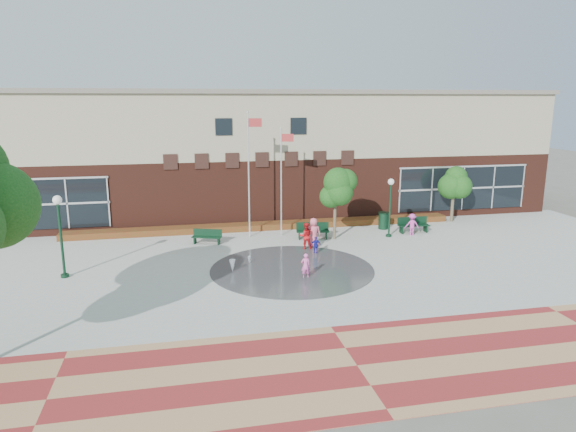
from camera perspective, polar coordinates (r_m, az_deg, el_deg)
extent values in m
plane|color=#666056|center=(23.75, 2.01, -8.24)|extent=(120.00, 120.00, 0.00)
cube|color=#A8A8A0|center=(27.42, 0.00, -5.30)|extent=(46.00, 18.00, 0.01)
cube|color=maroon|center=(17.66, 7.68, -16.18)|extent=(46.00, 6.00, 0.01)
cylinder|color=#383A3D|center=(26.50, 0.45, -5.95)|extent=(8.40, 8.40, 0.01)
cube|color=#4E2319|center=(39.87, -4.01, 3.73)|extent=(44.00, 10.00, 4.50)
cube|color=gray|center=(39.41, -4.12, 10.20)|extent=(44.00, 10.00, 4.50)
cube|color=slate|center=(39.37, -4.17, 13.55)|extent=(44.40, 10.40, 0.30)
cube|color=black|center=(35.90, -27.24, 1.09)|extent=(10.00, 0.12, 3.19)
cube|color=black|center=(40.14, 18.82, 2.94)|extent=(10.00, 0.12, 3.19)
cube|color=black|center=(34.15, -7.16, 9.81)|extent=(1.10, 0.10, 1.10)
cube|color=black|center=(34.93, 1.16, 9.97)|extent=(1.10, 0.10, 1.10)
cube|color=maroon|center=(34.61, -2.60, -1.46)|extent=(26.00, 1.20, 0.40)
cylinder|color=white|center=(31.91, -4.39, 4.38)|extent=(0.09, 0.09, 7.73)
sphere|color=white|center=(31.57, -4.51, 11.42)|extent=(0.15, 0.15, 0.15)
cube|color=#A42B2C|center=(31.60, -3.71, 10.32)|extent=(0.84, 0.13, 0.52)
cylinder|color=white|center=(32.28, -0.76, 3.63)|extent=(0.09, 0.09, 6.75)
sphere|color=white|center=(31.91, -0.78, 9.70)|extent=(0.14, 0.14, 0.14)
cube|color=#A42B2C|center=(31.88, -0.08, 8.69)|extent=(0.73, 0.31, 0.48)
cylinder|color=black|center=(27.11, -23.86, -2.59)|extent=(0.13, 0.13, 3.68)
cylinder|color=black|center=(27.60, -23.54, -6.11)|extent=(0.39, 0.39, 0.17)
sphere|color=silver|center=(26.68, -24.26, 1.64)|extent=(0.43, 0.43, 0.43)
cylinder|color=black|center=(32.86, 11.24, 0.54)|extent=(0.12, 0.12, 3.37)
cylinder|color=black|center=(33.23, 11.12, -2.16)|extent=(0.36, 0.36, 0.16)
sphere|color=silver|center=(32.52, 11.38, 3.75)|extent=(0.40, 0.40, 0.40)
cube|color=black|center=(31.28, -9.02, -2.33)|extent=(1.84, 1.06, 0.06)
cube|color=black|center=(31.42, -8.92, -1.82)|extent=(1.69, 0.64, 0.44)
cube|color=black|center=(32.03, 2.77, -1.70)|extent=(2.10, 0.90, 0.07)
cube|color=black|center=(32.20, 2.74, -1.14)|extent=(2.02, 0.40, 0.51)
cube|color=black|center=(34.48, 13.79, -1.01)|extent=(2.05, 0.60, 0.07)
cube|color=black|center=(34.64, 13.64, -0.50)|extent=(2.04, 0.09, 0.51)
cylinder|color=black|center=(35.04, 10.55, -0.56)|extent=(0.66, 0.66, 1.11)
cylinder|color=black|center=(34.91, 10.59, 0.36)|extent=(0.71, 0.71, 0.07)
cylinder|color=#4C4130|center=(31.92, 5.22, -0.27)|extent=(0.18, 0.18, 2.66)
cylinder|color=#4C4130|center=(38.26, 17.80, 1.19)|extent=(0.21, 0.21, 2.45)
cone|color=white|center=(26.17, -6.17, -6.28)|extent=(0.33, 0.33, 0.64)
cone|color=white|center=(27.45, -4.33, -5.33)|extent=(0.17, 0.17, 0.39)
imported|color=pink|center=(25.11, 1.97, -5.54)|extent=(0.47, 0.32, 1.25)
imported|color=red|center=(29.83, 1.98, -2.23)|extent=(0.82, 0.67, 1.58)
imported|color=#EF627E|center=(30.24, 2.85, -1.86)|extent=(0.95, 0.72, 1.75)
imported|color=#1D1D9E|center=(29.00, 3.11, -3.26)|extent=(0.61, 0.28, 1.01)
imported|color=#D942AF|center=(33.80, 13.60, -0.93)|extent=(0.98, 0.65, 1.41)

